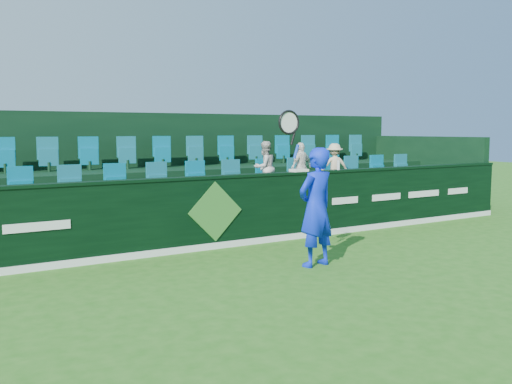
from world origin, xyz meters
TOP-DOWN VIEW (x-y plane):
  - ground at (0.00, 0.00)m, footprint 60.00×60.00m
  - sponsor_hoarding at (0.00, 4.00)m, footprint 16.00×0.25m
  - stand_tier_front at (0.00, 5.10)m, footprint 16.00×2.00m
  - stand_tier_back at (0.00, 7.00)m, footprint 16.00×1.80m
  - stand_rear at (0.00, 7.44)m, footprint 16.00×4.10m
  - seat_row_front at (0.00, 5.50)m, footprint 13.50×0.50m
  - seat_row_back at (0.00, 7.30)m, footprint 13.50×0.50m
  - tennis_player at (0.76, 1.89)m, footprint 1.23×0.57m
  - spectator_left at (1.87, 5.12)m, footprint 0.61×0.50m
  - spectator_middle at (2.85, 5.12)m, footprint 0.70×0.43m
  - spectator_right at (3.81, 5.12)m, footprint 0.79×0.64m
  - towel at (1.96, 4.00)m, footprint 0.34×0.22m
  - drinks_bottle at (2.99, 4.00)m, footprint 0.06×0.06m

SIDE VIEW (x-z plane):
  - ground at x=0.00m, z-range 0.00..0.00m
  - stand_tier_front at x=0.00m, z-range 0.00..0.80m
  - stand_tier_back at x=0.00m, z-range 0.00..1.30m
  - sponsor_hoarding at x=0.00m, z-range 0.00..1.35m
  - tennis_player at x=0.76m, z-range -0.30..2.24m
  - seat_row_front at x=0.00m, z-range 0.80..1.40m
  - stand_rear at x=0.00m, z-range -0.08..2.52m
  - spectator_right at x=3.81m, z-range 0.80..1.87m
  - spectator_middle at x=2.85m, z-range 0.80..1.91m
  - spectator_left at x=1.87m, z-range 0.80..1.94m
  - towel at x=1.96m, z-range 1.35..1.40m
  - drinks_bottle at x=2.99m, z-range 1.35..1.55m
  - seat_row_back at x=0.00m, z-range 1.30..1.90m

